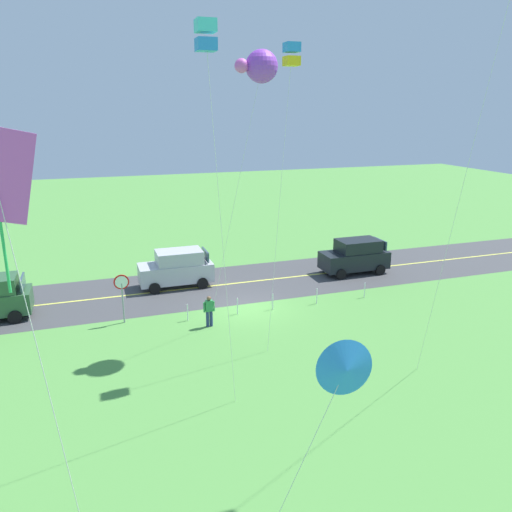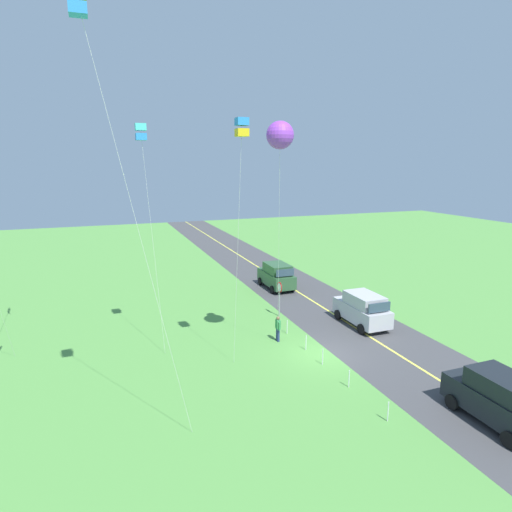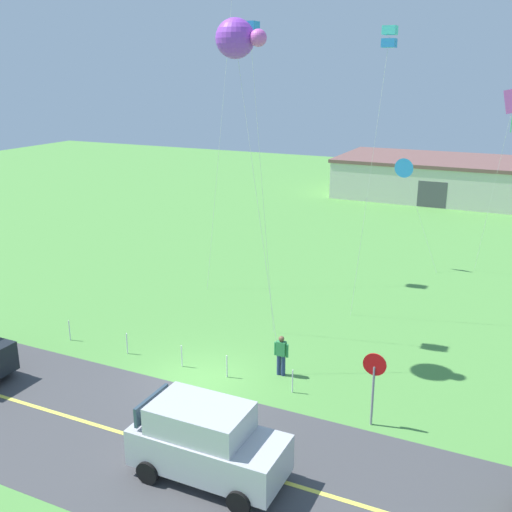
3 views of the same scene
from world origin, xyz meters
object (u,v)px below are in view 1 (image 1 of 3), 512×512
person_adult_near (209,310)px  kite_yellow_high (345,370)px  car_suv_foreground (177,268)px  stop_sign (122,289)px  kite_red_low (260,66)px  kite_orange_near (292,56)px  car_parked_west_near (355,256)px  kite_blue_mid (206,37)px

person_adult_near → kite_yellow_high: bearing=119.3°
car_suv_foreground → kite_yellow_high: kite_yellow_high is taller
stop_sign → kite_yellow_high: kite_yellow_high is taller
kite_red_low → kite_orange_near: bearing=103.7°
kite_yellow_high → kite_orange_near: (-3.80, -12.02, 6.60)m
car_parked_west_near → stop_sign: size_ratio=1.72×
person_adult_near → car_suv_foreground: bearing=-52.9°
kite_yellow_high → car_parked_west_near: bearing=-120.5°
kite_red_low → kite_yellow_high: kite_red_low is taller
car_suv_foreground → kite_yellow_high: (0.52, 21.67, 4.65)m
car_parked_west_near → stop_sign: bearing=12.8°
car_suv_foreground → kite_orange_near: bearing=108.8°
car_parked_west_near → kite_blue_mid: (12.70, 12.70, 11.22)m
kite_yellow_high → kite_orange_near: kite_orange_near is taller
kite_red_low → kite_yellow_high: size_ratio=2.02×
kite_yellow_high → kite_blue_mid: bearing=-85.7°
person_adult_near → kite_red_low: 11.57m
stop_sign → kite_yellow_high: bearing=100.0°
car_parked_west_near → kite_orange_near: kite_orange_near is taller
car_suv_foreground → kite_yellow_high: size_ratio=0.69×
person_adult_near → stop_sign: bearing=8.2°
car_parked_west_near → kite_yellow_high: bearing=59.5°
car_suv_foreground → kite_yellow_high: 22.17m
car_suv_foreground → stop_sign: 5.83m
kite_blue_mid → kite_orange_near: bearing=-136.2°
kite_yellow_high → kite_orange_near: 14.23m
kite_blue_mid → kite_yellow_high: size_ratio=2.02×
car_suv_foreground → car_parked_west_near: size_ratio=1.00×
car_parked_west_near → person_adult_near: (11.13, 5.28, -0.29)m
kite_red_low → kite_blue_mid: kite_red_low is taller
kite_red_low → car_suv_foreground: bearing=-69.8°
person_adult_near → kite_red_low: size_ratio=0.12×
car_parked_west_near → kite_red_low: bearing=35.5°
stop_sign → kite_blue_mid: 14.26m
kite_blue_mid → car_parked_west_near: bearing=-135.0°
car_suv_foreground → person_adult_near: car_suv_foreground is taller
stop_sign → kite_blue_mid: (-2.42, 9.26, 10.57)m
person_adult_near → kite_yellow_high: 16.05m
car_suv_foreground → kite_orange_near: kite_orange_near is taller
car_parked_west_near → kite_yellow_high: (12.11, 20.52, 4.65)m
stop_sign → person_adult_near: bearing=155.3°
car_suv_foreground → car_parked_west_near: 11.65m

